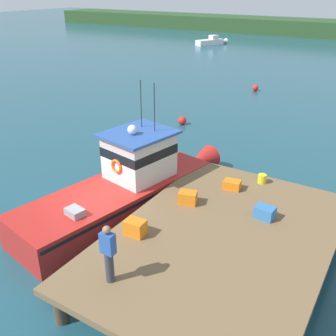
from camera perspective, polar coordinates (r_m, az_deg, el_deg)
name	(u,v)px	position (r m, az deg, el deg)	size (l,w,h in m)	color
ground_plane	(101,222)	(14.77, -9.76, -7.81)	(200.00, 200.00, 0.00)	#1E4C5B
dock	(222,239)	(11.98, 7.82, -10.20)	(6.00, 9.00, 1.20)	#4C3D2D
main_fishing_boat	(128,186)	(14.95, -5.83, -2.61)	(4.01, 9.97, 4.80)	red
crate_single_far	(135,228)	(11.75, -4.80, -8.63)	(0.60, 0.44, 0.47)	orange
crate_stack_mid_dock	(232,185)	(14.39, 9.31, -2.41)	(0.60, 0.44, 0.33)	orange
crate_stack_near_edge	(265,212)	(12.87, 13.93, -6.29)	(0.60, 0.44, 0.40)	#3370B2
crate_single_by_cleat	(188,198)	(13.29, 2.89, -4.33)	(0.60, 0.44, 0.43)	orange
bait_bucket	(262,179)	(15.03, 13.53, -1.53)	(0.32, 0.32, 0.34)	yellow
deckhand_by_the_boat	(108,253)	(9.83, -8.67, -12.11)	(0.36, 0.22, 1.63)	#383842
moored_boat_outer_mooring	(212,42)	(58.47, 6.36, 17.83)	(3.14, 4.96, 1.28)	white
mooring_buoy_spare_mooring	(255,88)	(33.26, 12.61, 11.32)	(0.49, 0.49, 0.49)	red
mooring_buoy_inshore	(182,121)	(24.44, 2.09, 6.92)	(0.51, 0.51, 0.51)	red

